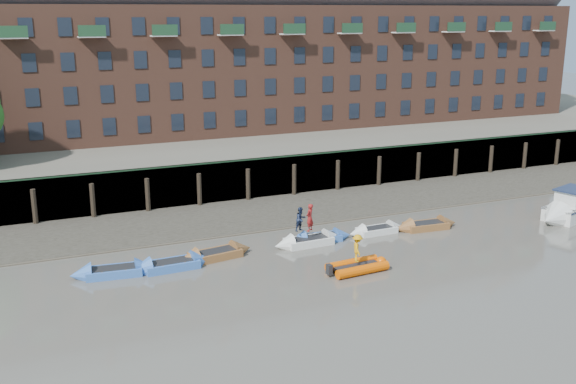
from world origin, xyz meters
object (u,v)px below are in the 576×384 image
rowboat_3 (309,241)px  rowboat_4 (320,238)px  person_rib_crew (358,248)px  rowboat_0 (114,272)px  rowboat_6 (426,226)px  rowboat_2 (215,255)px  motor_launch (567,210)px  rib_tender (359,266)px  rowboat_1 (172,265)px  person_rower_b (301,219)px  rowboat_5 (377,230)px  person_rower_a (310,217)px

rowboat_3 → rowboat_4: rowboat_3 is taller
person_rib_crew → rowboat_4: bearing=17.1°
rowboat_0 → rowboat_3: 12.48m
person_rib_crew → rowboat_3: bearing=28.0°
person_rib_crew → rowboat_6: bearing=-37.9°
rowboat_2 → motor_launch: (25.80, -2.37, 0.47)m
rowboat_2 → rowboat_3: rowboat_2 is taller
rib_tender → motor_launch: size_ratio=0.52×
rowboat_0 → rowboat_3: size_ratio=1.02×
rowboat_1 → person_rower_b: bearing=3.6°
rowboat_6 → rowboat_4: bearing=179.4°
rowboat_5 → motor_launch: size_ratio=0.59×
rowboat_0 → person_rower_b: bearing=9.1°
rowboat_3 → rowboat_6: (8.88, -0.22, -0.00)m
rowboat_3 → rowboat_2: bearing=177.9°
rowboat_3 → rowboat_4: size_ratio=1.11×
rowboat_0 → rowboat_2: bearing=9.7°
rowboat_3 → person_rib_crew: size_ratio=2.96×
rowboat_4 → rowboat_5: bearing=4.6°
rowboat_3 → rowboat_6: rowboat_3 is taller
motor_launch → person_rower_b: bearing=-25.3°
rowboat_4 → rib_tender: (-0.20, -5.63, 0.06)m
rowboat_4 → rowboat_5: rowboat_4 is taller
motor_launch → person_rower_a: 19.61m
rowboat_6 → rib_tender: size_ratio=1.27×
person_rib_crew → rowboat_1: bearing=85.7°
person_rower_b → rowboat_5: bearing=-17.5°
rowboat_6 → person_rower_b: 9.47m
rowboat_0 → motor_launch: motor_launch is taller
person_rower_a → person_rower_b: bearing=-57.9°
rib_tender → motor_launch: bearing=4.4°
rowboat_6 → person_rower_a: (-8.81, 0.26, 1.59)m
rowboat_1 → person_rower_b: 8.88m
rowboat_1 → rowboat_0: bearing=173.1°
rowboat_6 → rowboat_0: bearing=-175.7°
person_rower_b → rowboat_6: bearing=-21.2°
rowboat_5 → person_rower_a: 5.44m
rowboat_1 → rowboat_6: size_ratio=1.03×
rowboat_2 → rowboat_6: size_ratio=1.06×
rowboat_3 → person_rower_b: size_ratio=3.05×
rowboat_1 → motor_launch: bearing=-5.6°
rowboat_0 → rowboat_5: size_ratio=1.17×
rowboat_0 → rowboat_2: 6.19m
rib_tender → person_rower_a: person_rower_a is taller
rowboat_4 → motor_launch: size_ratio=0.60×
person_rower_b → person_rib_crew: bearing=-96.6°
rowboat_6 → rib_tender: rowboat_6 is taller
rowboat_5 → rib_tender: rowboat_5 is taller
rowboat_2 → person_rib_crew: person_rib_crew is taller
person_rower_b → person_rib_crew: person_rower_b is taller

